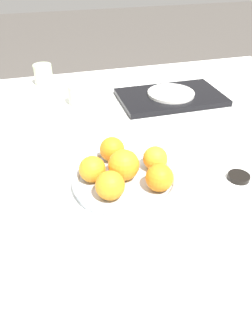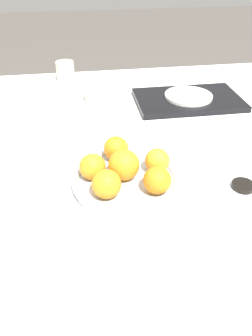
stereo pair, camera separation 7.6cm
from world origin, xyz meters
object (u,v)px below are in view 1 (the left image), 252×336
at_px(fruit_platter, 126,180).
at_px(serving_tray, 171,97).
at_px(orange_5, 92,169).
at_px(soy_dish, 239,177).
at_px(orange_0, 124,165).
at_px(cup_1, 43,75).
at_px(orange_3, 110,185).
at_px(cup_2, 79,95).
at_px(orange_2, 159,178).
at_px(orange_1, 155,158).
at_px(orange_4, 112,149).
at_px(side_plate, 171,93).

xyz_separation_m(fruit_platter, serving_tray, (0.29, 0.44, -0.01)).
xyz_separation_m(orange_5, soy_dish, (0.35, -0.07, -0.05)).
relative_size(orange_0, cup_1, 0.93).
xyz_separation_m(orange_3, cup_2, (0.02, 0.55, -0.02)).
relative_size(orange_5, serving_tray, 0.17).
distance_m(orange_2, soy_dish, 0.22).
distance_m(orange_0, orange_1, 0.09).
distance_m(orange_0, cup_2, 0.49).
distance_m(orange_0, serving_tray, 0.53).
distance_m(fruit_platter, cup_2, 0.49).
distance_m(orange_1, cup_2, 0.49).
bearing_deg(orange_3, fruit_platter, 47.66).
distance_m(orange_2, orange_4, 0.16).
distance_m(fruit_platter, serving_tray, 0.52).
xyz_separation_m(orange_5, cup_1, (-0.06, 0.70, -0.01)).
height_order(orange_5, soy_dish, orange_5).
height_order(orange_2, cup_2, orange_2).
bearing_deg(cup_2, side_plate, -9.39).
xyz_separation_m(serving_tray, cup_1, (-0.43, 0.28, 0.03)).
distance_m(orange_5, serving_tray, 0.56).
height_order(orange_3, orange_4, orange_3).
distance_m(cup_2, soy_dish, 0.63).
bearing_deg(orange_4, orange_0, -84.21).
xyz_separation_m(side_plate, cup_2, (-0.33, 0.05, 0.01)).
relative_size(orange_4, orange_5, 1.01).
bearing_deg(fruit_platter, orange_2, -44.11).
bearing_deg(side_plate, cup_1, 146.94).
bearing_deg(orange_4, orange_1, -35.95).
height_order(fruit_platter, orange_0, orange_0).
bearing_deg(fruit_platter, orange_3, -132.34).
relative_size(orange_1, orange_3, 0.92).
bearing_deg(orange_1, soy_dish, -20.18).
distance_m(orange_4, soy_dish, 0.32).
xyz_separation_m(cup_1, cup_2, (0.10, -0.23, -0.00)).
height_order(orange_1, orange_2, orange_2).
xyz_separation_m(orange_1, side_plate, (0.21, 0.42, -0.03)).
distance_m(orange_2, orange_5, 0.16).
bearing_deg(orange_3, serving_tray, 55.06).
relative_size(orange_0, orange_2, 1.16).
bearing_deg(cup_1, orange_1, -72.64).
xyz_separation_m(orange_1, orange_5, (-0.16, -0.00, 0.00)).
xyz_separation_m(orange_0, cup_1, (-0.13, 0.71, -0.02)).
distance_m(orange_1, soy_dish, 0.21).
height_order(orange_1, orange_5, orange_5).
distance_m(orange_5, cup_2, 0.48).
height_order(side_plate, soy_dish, side_plate).
distance_m(orange_1, side_plate, 0.47).
bearing_deg(fruit_platter, orange_5, 169.30).
bearing_deg(orange_2, cup_2, 99.83).
xyz_separation_m(orange_4, cup_2, (-0.02, 0.40, -0.02)).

